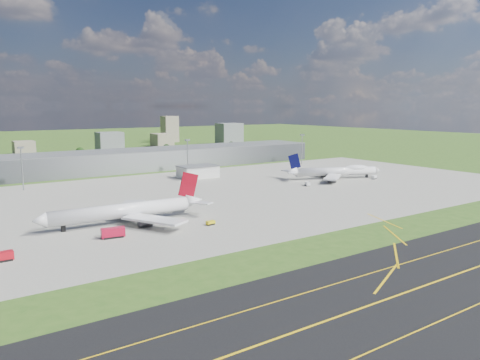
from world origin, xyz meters
TOP-DOWN VIEW (x-y plane):
  - ground at (0.00, 150.00)m, footprint 1400.00×1400.00m
  - apron at (10.00, 40.00)m, footprint 360.00×190.00m
  - terminal at (0.00, 165.00)m, footprint 300.00×42.00m
  - ops_building at (10.00, 100.00)m, footprint 26.00×16.00m
  - mast_west at (-100.00, 115.00)m, footprint 3.50×2.00m
  - mast_center at (10.00, 115.00)m, footprint 3.50×2.00m
  - mast_east at (120.00, 115.00)m, footprint 3.50×2.00m
  - airliner_red_twin at (-78.06, 4.25)m, footprint 73.39×57.22m
  - airliner_blue_quad at (85.86, 42.09)m, footprint 65.91×50.13m
  - fire_truck at (-91.23, -14.30)m, footprint 9.09×4.62m
  - crash_tender at (-129.68, -20.98)m, footprint 6.13×2.85m
  - tug_yellow at (-50.95, -18.66)m, footprint 3.78×2.43m
  - van_white_near at (49.22, 30.93)m, footprint 3.99×5.32m
  - van_white_far at (105.77, 25.61)m, footprint 5.07×3.48m
  - bldg_cw at (-60.00, 340.00)m, footprint 20.00×18.00m
  - bldg_c at (20.00, 310.00)m, footprint 26.00×20.00m
  - bldg_ce at (100.00, 350.00)m, footprint 22.00×24.00m
  - bldg_e at (180.00, 320.00)m, footprint 30.00×22.00m
  - bldg_tall_e at (140.00, 410.00)m, footprint 20.00×18.00m
  - tree_c at (-20.00, 280.00)m, footprint 8.10×8.10m
  - tree_e at (70.00, 275.00)m, footprint 7.65×7.65m
  - tree_far_e at (160.00, 285.00)m, footprint 6.30×6.30m

SIDE VIEW (x-z plane):
  - ground at x=0.00m, z-range 0.00..0.00m
  - apron at x=10.00m, z-range 0.00..0.08m
  - tug_yellow at x=-50.95m, z-range 0.04..1.83m
  - van_white_far at x=105.77m, z-range 0.02..2.42m
  - van_white_near at x=49.22m, z-range 0.01..2.51m
  - crash_tender at x=-129.68m, z-range 0.00..3.19m
  - fire_truck at x=-91.23m, z-range -0.01..3.81m
  - ops_building at x=10.00m, z-range 0.00..8.00m
  - tree_far_e at x=160.00m, z-range 0.68..8.38m
  - airliner_blue_quad at x=85.86m, z-range -4.02..14.08m
  - airliner_red_twin at x=-78.06m, z-range -4.71..15.44m
  - tree_e at x=70.00m, z-range 0.84..10.19m
  - tree_c at x=-20.00m, z-range 0.89..10.79m
  - bldg_cw at x=-60.00m, z-range 0.00..14.00m
  - terminal at x=0.00m, z-range 0.00..15.00m
  - bldg_ce at x=100.00m, z-range 0.00..16.00m
  - bldg_c at x=20.00m, z-range 0.00..22.00m
  - bldg_e at x=180.00m, z-range 0.00..28.00m
  - mast_west at x=-100.00m, z-range 4.76..30.66m
  - mast_center at x=10.00m, z-range 4.76..30.66m
  - mast_east at x=120.00m, z-range 4.76..30.66m
  - bldg_tall_e at x=140.00m, z-range 0.00..36.00m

